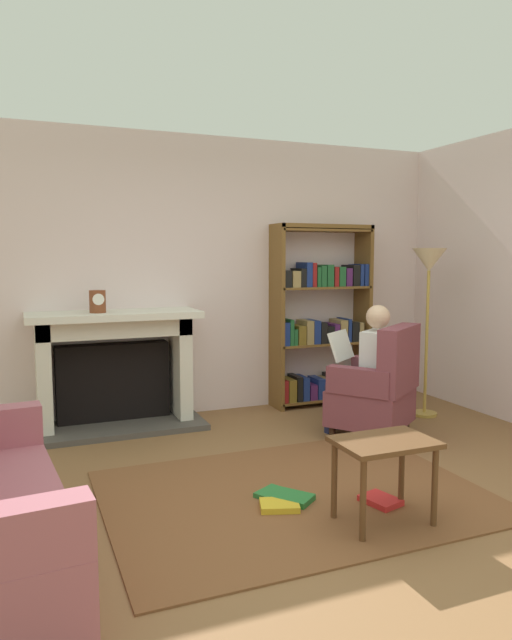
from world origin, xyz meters
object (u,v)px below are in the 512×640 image
(fireplace, at_px, (114,366))
(bookshelf, at_px, (321,321))
(seated_reader, at_px, (366,365))
(floor_lamp, at_px, (429,275))
(side_table, at_px, (384,454))
(armchair_reading, at_px, (378,389))
(mantel_clock, at_px, (98,301))

(fireplace, height_order, bookshelf, bookshelf)
(fireplace, height_order, seated_reader, seated_reader)
(fireplace, relative_size, floor_lamp, 0.94)
(floor_lamp, bearing_deg, bookshelf, 132.26)
(seated_reader, bearing_deg, floor_lamp, 164.20)
(side_table, bearing_deg, bookshelf, 68.93)
(fireplace, xyz_separation_m, side_table, (1.13, -2.55, -0.15))
(seated_reader, bearing_deg, armchair_reading, 90.00)
(side_table, xyz_separation_m, floor_lamp, (1.72, 1.80, 0.95))
(seated_reader, bearing_deg, fireplace, -65.13)
(bookshelf, distance_m, side_table, 2.81)
(side_table, distance_m, floor_lamp, 2.66)
(bookshelf, distance_m, seated_reader, 1.16)
(seated_reader, bearing_deg, mantel_clock, -61.19)
(seated_reader, bearing_deg, side_table, 24.88)
(armchair_reading, bearing_deg, floor_lamp, 171.17)
(seated_reader, height_order, side_table, seated_reader)
(fireplace, height_order, side_table, fireplace)
(fireplace, xyz_separation_m, armchair_reading, (2.02, -1.18, -0.14))
(armchair_reading, distance_m, floor_lamp, 1.33)
(mantel_clock, distance_m, armchair_reading, 2.53)
(mantel_clock, distance_m, bookshelf, 2.29)
(fireplace, distance_m, armchair_reading, 2.34)
(seated_reader, distance_m, side_table, 1.69)
(bookshelf, bearing_deg, armchair_reading, -95.17)
(floor_lamp, bearing_deg, armchair_reading, -152.84)
(bookshelf, bearing_deg, fireplace, -179.10)
(bookshelf, height_order, seated_reader, bookshelf)
(bookshelf, distance_m, armchair_reading, 1.30)
(armchair_reading, distance_m, side_table, 1.63)
(mantel_clock, distance_m, side_table, 2.86)
(side_table, bearing_deg, mantel_clock, 117.48)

